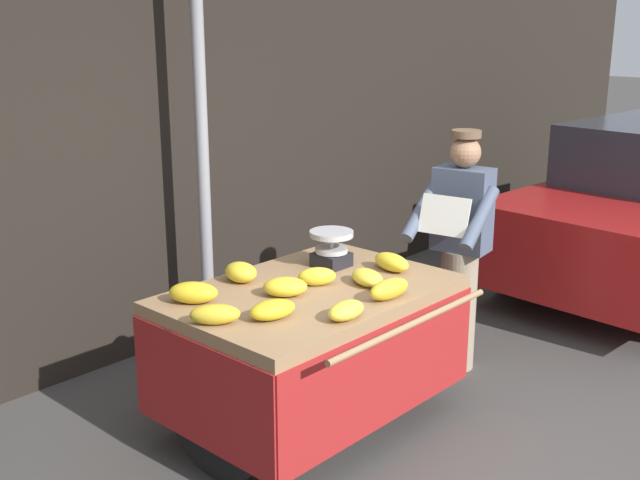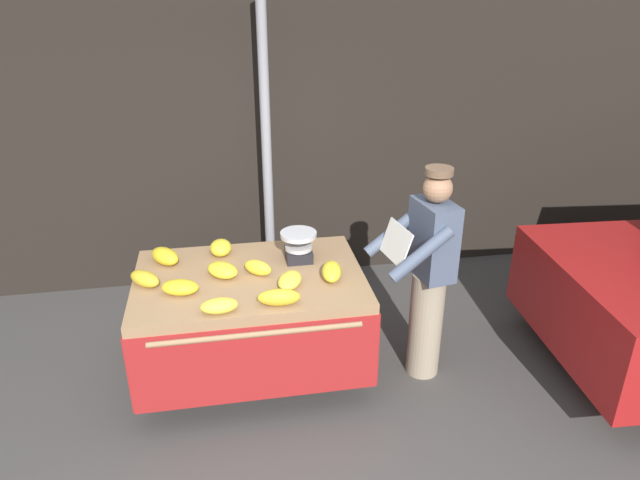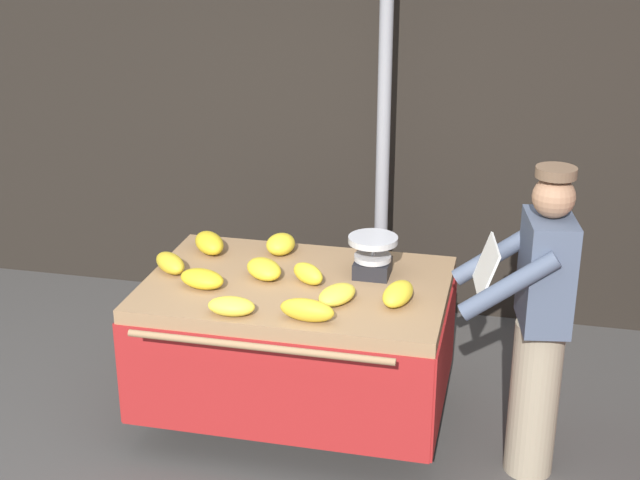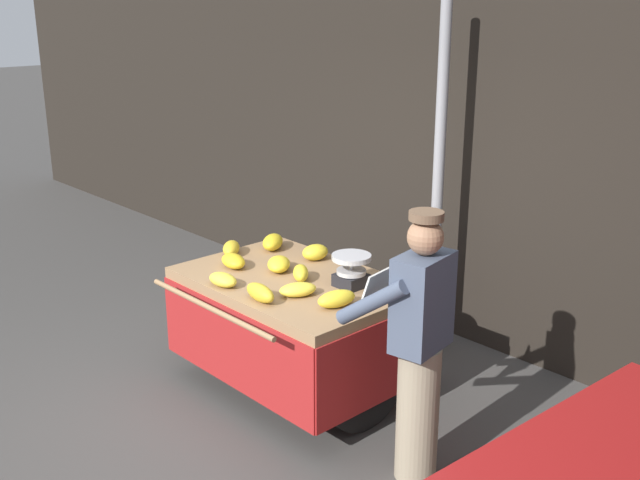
% 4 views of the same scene
% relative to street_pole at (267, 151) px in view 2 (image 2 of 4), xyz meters
% --- Properties ---
extents(ground_plane, '(60.00, 60.00, 0.00)m').
position_rel_street_pole_xyz_m(ground_plane, '(-0.26, -2.18, -1.47)').
color(ground_plane, '#423F3D').
extents(back_wall, '(16.00, 0.24, 3.64)m').
position_rel_street_pole_xyz_m(back_wall, '(-0.26, 0.51, 0.35)').
color(back_wall, black).
rests_on(back_wall, ground).
extents(street_pole, '(0.09, 0.09, 2.94)m').
position_rel_street_pole_xyz_m(street_pole, '(0.00, 0.00, 0.00)').
color(street_pole, gray).
rests_on(street_pole, ground).
extents(banana_cart, '(1.71, 1.35, 0.90)m').
position_rel_street_pole_xyz_m(banana_cart, '(-0.27, -1.29, -0.80)').
color(banana_cart, '#93704C').
rests_on(banana_cart, ground).
extents(weighing_scale, '(0.28, 0.28, 0.24)m').
position_rel_street_pole_xyz_m(weighing_scale, '(0.13, -1.10, -0.45)').
color(weighing_scale, black).
rests_on(weighing_scale, banana_cart).
extents(banana_bunch_0, '(0.18, 0.23, 0.12)m').
position_rel_street_pole_xyz_m(banana_bunch_0, '(-0.47, -0.90, -0.51)').
color(banana_bunch_0, yellow).
rests_on(banana_bunch_0, banana_cart).
extents(banana_bunch_1, '(0.30, 0.14, 0.12)m').
position_rel_street_pole_xyz_m(banana_bunch_1, '(-0.10, -1.74, -0.51)').
color(banana_bunch_1, gold).
rests_on(banana_bunch_1, banana_cart).
extents(banana_bunch_2, '(0.25, 0.30, 0.09)m').
position_rel_street_pole_xyz_m(banana_bunch_2, '(0.01, -1.49, -0.52)').
color(banana_bunch_2, yellow).
rests_on(banana_bunch_2, banana_cart).
extents(banana_bunch_3, '(0.30, 0.30, 0.11)m').
position_rel_street_pole_xyz_m(banana_bunch_3, '(-0.46, -1.27, -0.51)').
color(banana_bunch_3, yellow).
rests_on(banana_bunch_3, banana_cart).
extents(banana_bunch_4, '(0.29, 0.31, 0.12)m').
position_rel_street_pole_xyz_m(banana_bunch_4, '(-0.89, -0.98, -0.51)').
color(banana_bunch_4, gold).
rests_on(banana_bunch_4, banana_cart).
extents(banana_bunch_5, '(0.29, 0.22, 0.10)m').
position_rel_street_pole_xyz_m(banana_bunch_5, '(-0.76, -1.47, -0.51)').
color(banana_bunch_5, gold).
rests_on(banana_bunch_5, banana_cart).
extents(banana_bunch_6, '(0.26, 0.16, 0.10)m').
position_rel_street_pole_xyz_m(banana_bunch_6, '(-0.49, -1.76, -0.52)').
color(banana_bunch_6, yellow).
rests_on(banana_bunch_6, banana_cart).
extents(banana_bunch_7, '(0.28, 0.28, 0.11)m').
position_rel_street_pole_xyz_m(banana_bunch_7, '(-1.01, -1.31, -0.51)').
color(banana_bunch_7, gold).
rests_on(banana_bunch_7, banana_cart).
extents(banana_bunch_8, '(0.25, 0.23, 0.11)m').
position_rel_street_pole_xyz_m(banana_bunch_8, '(-0.20, -1.28, -0.51)').
color(banana_bunch_8, yellow).
rests_on(banana_bunch_8, banana_cart).
extents(banana_bunch_9, '(0.19, 0.30, 0.11)m').
position_rel_street_pole_xyz_m(banana_bunch_9, '(0.32, -1.43, -0.51)').
color(banana_bunch_9, yellow).
rests_on(banana_bunch_9, banana_cart).
extents(vendor_person, '(0.63, 0.58, 1.71)m').
position_rel_street_pole_xyz_m(vendor_person, '(1.05, -1.47, -0.59)').
color(vendor_person, gray).
rests_on(vendor_person, ground).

